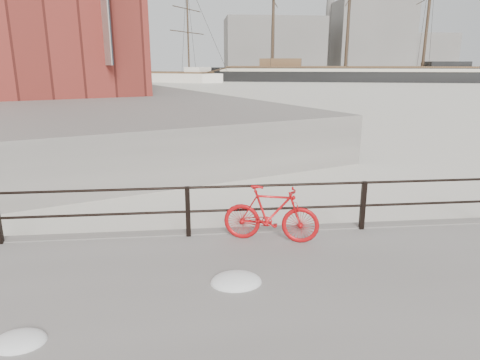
# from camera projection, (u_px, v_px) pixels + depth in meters

# --- Properties ---
(far_quay) EXTENTS (78.44, 148.07, 1.80)m
(far_quay) POSITION_uv_depth(u_px,v_px,m) (2.00, 79.00, 74.11)
(far_quay) COLOR gray
(far_quay) RESTS_ON ground
(bicycle) EXTENTS (1.80, 0.77, 1.08)m
(bicycle) POSITION_uv_depth(u_px,v_px,m) (271.00, 214.00, 8.00)
(bicycle) COLOR #BB0C10
(bicycle) RESTS_ON promenade
(barque_black) EXTENTS (68.66, 37.53, 36.61)m
(barque_black) POSITION_uv_depth(u_px,v_px,m) (345.00, 81.00, 87.31)
(barque_black) COLOR black
(barque_black) RESTS_ON ground
(schooner_mid) EXTENTS (32.59, 25.74, 21.59)m
(schooner_mid) POSITION_uv_depth(u_px,v_px,m) (160.00, 82.00, 86.52)
(schooner_mid) COLOR white
(schooner_mid) RESTS_ON ground
(schooner_left) EXTENTS (26.53, 12.85, 19.65)m
(schooner_left) POSITION_uv_depth(u_px,v_px,m) (74.00, 83.00, 81.25)
(schooner_left) COLOR beige
(schooner_left) RESTS_ON ground
(workboat_far) EXTENTS (11.21, 5.89, 7.00)m
(workboat_far) POSITION_uv_depth(u_px,v_px,m) (9.00, 94.00, 51.62)
(workboat_far) COLOR black
(workboat_far) RESTS_ON ground
(industrial_west) EXTENTS (32.00, 18.00, 18.00)m
(industrial_west) POSITION_uv_depth(u_px,v_px,m) (273.00, 47.00, 143.24)
(industrial_west) COLOR gray
(industrial_west) RESTS_ON ground
(industrial_mid) EXTENTS (26.00, 20.00, 24.00)m
(industrial_mid) POSITION_uv_depth(u_px,v_px,m) (369.00, 39.00, 150.77)
(industrial_mid) COLOR gray
(industrial_mid) RESTS_ON ground
(industrial_east) EXTENTS (20.00, 16.00, 14.00)m
(industrial_east) POSITION_uv_depth(u_px,v_px,m) (422.00, 54.00, 159.20)
(industrial_east) COLOR gray
(industrial_east) RESTS_ON ground
(smokestack) EXTENTS (2.80, 2.80, 44.00)m
(smokestack) POSITION_uv_depth(u_px,v_px,m) (330.00, 9.00, 151.61)
(smokestack) COLOR gray
(smokestack) RESTS_ON ground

